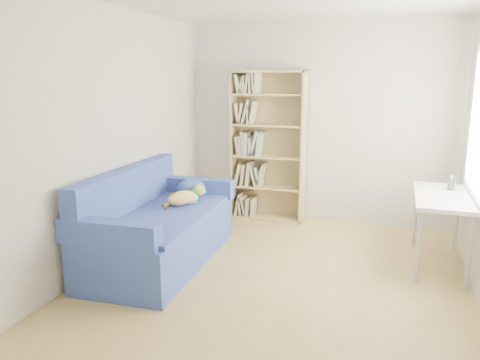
% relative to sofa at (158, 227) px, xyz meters
% --- Properties ---
extents(ground, '(4.00, 4.00, 0.00)m').
position_rel_sofa_xyz_m(ground, '(1.31, -0.00, -0.36)').
color(ground, '#A7894B').
rests_on(ground, ground).
extents(room_shell, '(3.54, 4.04, 2.62)m').
position_rel_sofa_xyz_m(room_shell, '(1.41, 0.03, 1.27)').
color(room_shell, silver).
rests_on(room_shell, ground).
extents(sofa, '(1.04, 2.02, 0.98)m').
position_rel_sofa_xyz_m(sofa, '(0.00, 0.00, 0.00)').
color(sofa, navy).
rests_on(sofa, ground).
extents(bookshelf, '(0.99, 0.31, 1.98)m').
position_rel_sofa_xyz_m(bookshelf, '(0.68, 1.83, 0.55)').
color(bookshelf, tan).
rests_on(bookshelf, ground).
extents(desk, '(0.53, 1.15, 0.75)m').
position_rel_sofa_xyz_m(desk, '(2.78, 0.79, 0.31)').
color(desk, white).
rests_on(desk, ground).
extents(pen_cup, '(0.08, 0.08, 0.16)m').
position_rel_sofa_xyz_m(pen_cup, '(2.87, 1.06, 0.45)').
color(pen_cup, white).
rests_on(pen_cup, desk).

